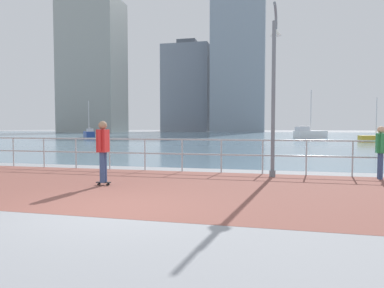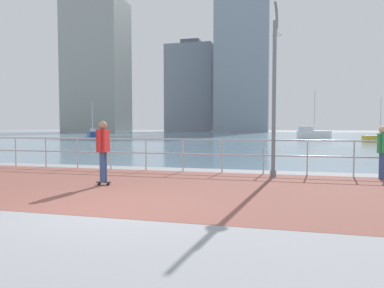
{
  "view_description": "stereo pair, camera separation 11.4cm",
  "coord_description": "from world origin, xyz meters",
  "px_view_note": "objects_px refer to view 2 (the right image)",
  "views": [
    {
      "loc": [
        2.99,
        -5.86,
        1.59
      ],
      "look_at": [
        0.88,
        3.39,
        1.1
      ],
      "focal_mm": 31.48,
      "sensor_mm": 36.0,
      "label": 1
    },
    {
      "loc": [
        3.1,
        -5.84,
        1.59
      ],
      "look_at": [
        0.88,
        3.39,
        1.1
      ],
      "focal_mm": 31.48,
      "sensor_mm": 36.0,
      "label": 2
    }
  ],
  "objects_px": {
    "lamppost": "(275,81)",
    "sailboat_ivory": "(381,138)",
    "skateboarder": "(103,147)",
    "sailboat_white": "(93,134)",
    "bystander": "(382,148)",
    "sailboat_teal": "(313,134)"
  },
  "relations": [
    {
      "from": "skateboarder",
      "to": "sailboat_teal",
      "type": "height_order",
      "value": "sailboat_teal"
    },
    {
      "from": "sailboat_ivory",
      "to": "sailboat_teal",
      "type": "bearing_deg",
      "value": 115.64
    },
    {
      "from": "lamppost",
      "to": "sailboat_teal",
      "type": "height_order",
      "value": "sailboat_teal"
    },
    {
      "from": "sailboat_teal",
      "to": "sailboat_ivory",
      "type": "relative_size",
      "value": 1.45
    },
    {
      "from": "bystander",
      "to": "sailboat_ivory",
      "type": "relative_size",
      "value": 0.35
    },
    {
      "from": "bystander",
      "to": "sailboat_teal",
      "type": "xyz_separation_m",
      "value": [
        2.19,
        37.82,
        -0.31
      ]
    },
    {
      "from": "bystander",
      "to": "sailboat_white",
      "type": "height_order",
      "value": "sailboat_white"
    },
    {
      "from": "bystander",
      "to": "sailboat_white",
      "type": "bearing_deg",
      "value": 130.27
    },
    {
      "from": "bystander",
      "to": "sailboat_white",
      "type": "relative_size",
      "value": 0.29
    },
    {
      "from": "bystander",
      "to": "sailboat_white",
      "type": "xyz_separation_m",
      "value": [
        -30.31,
        35.78,
        -0.41
      ]
    },
    {
      "from": "skateboarder",
      "to": "sailboat_ivory",
      "type": "bearing_deg",
      "value": 62.77
    },
    {
      "from": "skateboarder",
      "to": "lamppost",
      "type": "bearing_deg",
      "value": 31.79
    },
    {
      "from": "sailboat_ivory",
      "to": "sailboat_white",
      "type": "bearing_deg",
      "value": 166.46
    },
    {
      "from": "sailboat_white",
      "to": "sailboat_ivory",
      "type": "xyz_separation_m",
      "value": [
        37.85,
        -9.11,
        -0.09
      ]
    },
    {
      "from": "lamppost",
      "to": "sailboat_teal",
      "type": "xyz_separation_m",
      "value": [
        5.35,
        37.91,
        -2.39
      ]
    },
    {
      "from": "skateboarder",
      "to": "bystander",
      "type": "relative_size",
      "value": 1.08
    },
    {
      "from": "skateboarder",
      "to": "sailboat_teal",
      "type": "distance_m",
      "value": 41.88
    },
    {
      "from": "lamppost",
      "to": "skateboarder",
      "type": "height_order",
      "value": "lamppost"
    },
    {
      "from": "skateboarder",
      "to": "sailboat_white",
      "type": "relative_size",
      "value": 0.31
    },
    {
      "from": "sailboat_white",
      "to": "sailboat_ivory",
      "type": "height_order",
      "value": "sailboat_white"
    },
    {
      "from": "lamppost",
      "to": "skateboarder",
      "type": "relative_size",
      "value": 3.14
    },
    {
      "from": "lamppost",
      "to": "sailboat_ivory",
      "type": "xyz_separation_m",
      "value": [
        10.7,
        26.76,
        -2.59
      ]
    }
  ]
}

